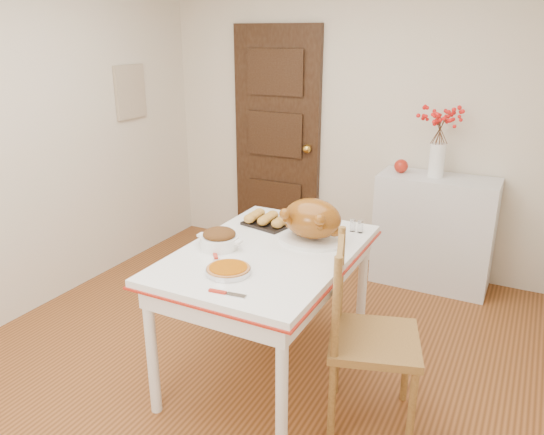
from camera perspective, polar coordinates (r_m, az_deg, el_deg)
The scene contains 18 objects.
floor at distance 3.42m, azimuth -4.07°, elevation -16.10°, with size 3.50×4.00×0.00m, color #5D3113.
wall_back at distance 4.66m, azimuth 8.54°, elevation 10.16°, with size 3.50×0.00×2.50m, color beige.
wall_left at distance 4.06m, azimuth -26.33°, elevation 7.02°, with size 0.00×4.00×2.50m, color beige.
door_back at distance 4.94m, azimuth 0.53°, elevation 8.29°, with size 0.85×0.06×2.06m, color black.
photo_board at distance 4.82m, azimuth -15.10°, elevation 13.01°, with size 0.03×0.35×0.45m, color tan.
sideboard at distance 4.46m, azimuth 17.09°, elevation -1.48°, with size 0.91×0.41×0.91m, color silver.
kitchen_table at distance 3.18m, azimuth -0.42°, elevation -10.31°, with size 0.93×1.36×0.82m, color white, non-canonical shape.
chair_oak at distance 2.81m, azimuth 11.04°, elevation -12.52°, with size 0.45×0.45×1.03m, color olive, non-canonical shape.
berry_vase at distance 4.27m, azimuth 17.62°, elevation 7.74°, with size 0.28×0.28×0.54m, color white, non-canonical shape.
apple at distance 4.37m, azimuth 13.81°, elevation 5.44°, with size 0.11×0.11×0.11m, color #A82112.
turkey_platter at distance 3.08m, azimuth 4.38°, elevation -0.36°, with size 0.41×0.32×0.26m, color brown, non-canonical shape.
pumpkin_pie at distance 2.71m, azimuth -4.75°, elevation -5.59°, with size 0.23×0.23×0.05m, color #994702.
stuffing_dish at distance 3.03m, azimuth -5.71°, elevation -2.30°, with size 0.28×0.22×0.11m, color #4B2910, non-canonical shape.
rolls_tray at distance 3.37m, azimuth -0.43°, elevation -0.20°, with size 0.28×0.22×0.08m, color #AD7F39, non-canonical shape.
pie_server at distance 2.52m, azimuth -4.89°, elevation -8.18°, with size 0.19×0.05×0.01m, color silver, non-canonical shape.
carving_knife at distance 2.85m, azimuth -5.97°, elevation -4.75°, with size 0.26×0.06×0.01m, color silver, non-canonical shape.
drinking_glass at distance 3.46m, azimuth 4.65°, elevation 0.58°, with size 0.06×0.06×0.11m, color white.
shaker_pair at distance 3.29m, azimuth 9.15°, elevation -0.89°, with size 0.08×0.03×0.08m, color white, non-canonical shape.
Camera 1 is at (1.48, -2.36, 1.98)m, focal length 34.74 mm.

